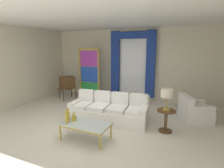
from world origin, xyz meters
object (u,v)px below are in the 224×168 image
Objects in this scene: couch_white_long at (110,110)px; table_lamp_brass at (167,94)px; stained_glass_divider at (89,75)px; peacock_figurine at (92,97)px; bottle_blue_decanter at (67,117)px; vintage_tv at (67,83)px; round_side_table at (166,119)px; bottle_crystal_tall at (74,118)px; coffee_table at (86,125)px; bottle_amber_squat at (68,116)px; armchair_white at (194,112)px.

table_lamp_brass is (1.70, -0.14, 0.72)m from couch_white_long.
table_lamp_brass is at bearing -28.40° from stained_glass_divider.
peacock_figurine is at bearing 136.30° from couch_white_long.
vintage_tv is (-2.21, 2.92, 0.17)m from bottle_blue_decanter.
bottle_blue_decanter is at bearing -147.02° from round_side_table.
peacock_figurine is 1.01× the size of round_side_table.
bottle_crystal_tall is (-0.38, -1.33, 0.18)m from couch_white_long.
couch_white_long is at bearing -43.70° from peacock_figurine.
bottle_blue_decanter reaches higher than bottle_crystal_tall.
peacock_figurine is at bearing -0.72° from vintage_tv.
table_lamp_brass is at bearing 35.60° from coffee_table.
peacock_figurine is (-1.44, 1.38, -0.09)m from couch_white_long.
couch_white_long reaches higher than bottle_crystal_tall.
table_lamp_brass is (1.72, 1.23, 0.66)m from coffee_table.
coffee_table is 0.51m from bottle_amber_squat.
coffee_table is 5.16× the size of bottle_crystal_tall.
round_side_table is 0.67m from table_lamp_brass.
armchair_white is at bearing 39.66° from bottle_crystal_tall.
bottle_amber_squat is at bearing -52.19° from vintage_tv.
bottle_crystal_tall is at bearing 70.72° from bottle_blue_decanter.
stained_glass_divider is at bearing 131.17° from peacock_figurine.
bottle_blue_decanter is at bearing -71.08° from peacock_figurine.
peacock_figurine reaches higher than coffee_table.
table_lamp_brass is (-0.68, -1.09, 0.74)m from armchair_white.
peacock_figurine is (-0.95, 2.78, -0.33)m from bottle_amber_squat.
couch_white_long is 1.39m from bottle_crystal_tall.
armchair_white reaches higher than bottle_amber_squat.
bottle_crystal_tall is 3.39m from stained_glass_divider.
table_lamp_brass reaches higher than bottle_crystal_tall.
stained_glass_divider is at bearing 135.33° from couch_white_long.
round_side_table is (3.44, -1.86, -0.70)m from stained_glass_divider.
couch_white_long is at bearing 73.76° from bottle_blue_decanter.
vintage_tv is (-2.64, 2.76, 0.36)m from coffee_table.
coffee_table is at bearing -144.40° from table_lamp_brass.
peacock_figurine is (-1.42, 2.74, -0.15)m from coffee_table.
bottle_blue_decanter is at bearing -106.24° from couch_white_long.
bottle_amber_squat is (-0.05, 0.12, -0.01)m from bottle_blue_decanter.
couch_white_long is 2.57m from stained_glass_divider.
stained_glass_divider is 3.70× the size of round_side_table.
stained_glass_divider is (-1.74, 1.72, 0.75)m from couch_white_long.
table_lamp_brass is (3.14, -1.51, 0.81)m from peacock_figurine.
couch_white_long is 1.79× the size of vintage_tv.
bottle_blue_decanter is at bearing -159.23° from coffee_table.
vintage_tv is 4.62m from table_lamp_brass.
vintage_tv is (-2.66, 1.39, 0.42)m from couch_white_long.
coffee_table is 0.38m from bottle_crystal_tall.
stained_glass_divider reaches higher than armchair_white.
bottle_blue_decanter is 3.77m from armchair_white.
table_lamp_brass is at bearing -121.95° from armchair_white.
couch_white_long reaches higher than peacock_figurine.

